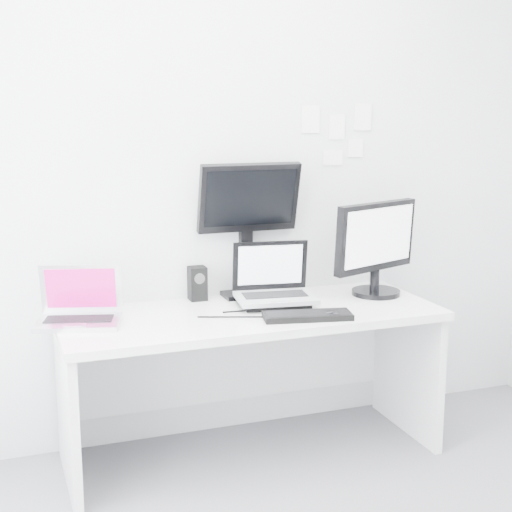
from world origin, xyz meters
name	(u,v)px	position (x,y,z in m)	size (l,w,h in m)	color
back_wall	(227,174)	(0.00, 1.60, 1.35)	(3.60, 3.60, 0.00)	silver
desk	(251,384)	(0.00, 1.25, 0.36)	(1.80, 0.70, 0.73)	white
macbook	(77,295)	(-0.80, 1.29, 0.87)	(0.36, 0.27, 0.27)	silver
speaker	(197,283)	(-0.18, 1.54, 0.81)	(0.08, 0.08, 0.17)	black
dell_laptop	(276,275)	(0.14, 1.30, 0.89)	(0.38, 0.29, 0.31)	#A9ACB1
rear_monitor	(248,228)	(0.09, 1.54, 1.08)	(0.52, 0.19, 0.70)	black
samsung_monitor	(377,247)	(0.71, 1.33, 0.98)	(0.54, 0.25, 0.50)	black
keyboard	(307,316)	(0.20, 1.04, 0.74)	(0.40, 0.14, 0.03)	black
mouse	(332,315)	(0.31, 1.00, 0.75)	(0.10, 0.06, 0.03)	black
wall_note_0	(311,119)	(0.45, 1.59, 1.62)	(0.10, 0.00, 0.14)	white
wall_note_1	(337,127)	(0.60, 1.59, 1.58)	(0.09, 0.00, 0.13)	white
wall_note_2	(363,117)	(0.75, 1.59, 1.63)	(0.10, 0.00, 0.14)	white
wall_note_3	(333,158)	(0.58, 1.59, 1.42)	(0.11, 0.00, 0.08)	white
wall_note_4	(356,148)	(0.71, 1.59, 1.47)	(0.09, 0.00, 0.09)	white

